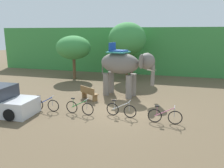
# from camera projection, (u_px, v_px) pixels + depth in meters

# --- Properties ---
(ground_plane) EXTENTS (80.00, 80.00, 0.00)m
(ground_plane) POSITION_uv_depth(u_px,v_px,m) (120.00, 110.00, 13.39)
(ground_plane) COLOR brown
(foliage_hedge) EXTENTS (36.00, 6.00, 4.98)m
(foliage_hedge) POSITION_uv_depth(u_px,v_px,m) (151.00, 49.00, 26.64)
(foliage_hedge) COLOR #3D8E42
(foliage_hedge) RESTS_ON ground
(tree_center_left) EXTENTS (3.32, 3.32, 4.17)m
(tree_center_left) POSITION_uv_depth(u_px,v_px,m) (74.00, 48.00, 21.71)
(tree_center_left) COLOR brown
(tree_center_left) RESTS_ON ground
(tree_far_right) EXTENTS (3.56, 3.56, 5.40)m
(tree_far_right) POSITION_uv_depth(u_px,v_px,m) (127.00, 39.00, 21.50)
(tree_far_right) COLOR brown
(tree_far_right) RESTS_ON ground
(tree_left) EXTENTS (2.11, 2.11, 4.45)m
(tree_left) POSITION_uv_depth(u_px,v_px,m) (132.00, 46.00, 22.28)
(tree_left) COLOR brown
(tree_left) RESTS_ON ground
(elephant) EXTENTS (4.24, 2.40, 3.78)m
(elephant) POSITION_uv_depth(u_px,v_px,m) (124.00, 66.00, 15.86)
(elephant) COLOR slate
(elephant) RESTS_ON ground
(bike_blue) EXTENTS (1.71, 0.52, 0.92)m
(bike_blue) POSITION_uv_depth(u_px,v_px,m) (45.00, 105.00, 13.13)
(bike_blue) COLOR black
(bike_blue) RESTS_ON ground
(bike_green) EXTENTS (1.71, 0.52, 0.92)m
(bike_green) POSITION_uv_depth(u_px,v_px,m) (80.00, 108.00, 12.61)
(bike_green) COLOR black
(bike_green) RESTS_ON ground
(bike_white) EXTENTS (1.71, 0.52, 0.92)m
(bike_white) POSITION_uv_depth(u_px,v_px,m) (121.00, 110.00, 12.25)
(bike_white) COLOR black
(bike_white) RESTS_ON ground
(bike_pink) EXTENTS (1.71, 0.52, 0.92)m
(bike_pink) POSITION_uv_depth(u_px,v_px,m) (165.00, 116.00, 11.34)
(bike_pink) COLOR black
(bike_pink) RESTS_ON ground
(wooden_bench) EXTENTS (1.50, 1.13, 0.89)m
(wooden_bench) POSITION_uv_depth(u_px,v_px,m) (89.00, 93.00, 15.36)
(wooden_bench) COLOR brown
(wooden_bench) RESTS_ON ground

